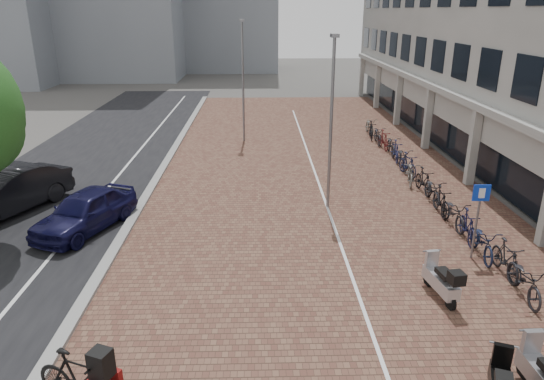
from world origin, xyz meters
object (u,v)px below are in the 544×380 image
at_px(car_dark, 5,192).
at_px(hero_bike, 81,380).
at_px(car_navy, 85,211).
at_px(scooter_front, 441,279).
at_px(parking_sign, 479,210).

height_order(car_dark, hero_bike, car_dark).
height_order(car_navy, car_dark, car_dark).
relative_size(car_dark, scooter_front, 3.10).
distance_m(car_navy, car_dark, 3.86).
bearing_deg(parking_sign, scooter_front, -127.24).
bearing_deg(parking_sign, car_dark, 167.94).
xyz_separation_m(hero_bike, parking_sign, (10.02, 5.78, 0.99)).
height_order(hero_bike, parking_sign, parking_sign).
relative_size(car_navy, car_dark, 0.82).
bearing_deg(car_navy, scooter_front, -0.62).
bearing_deg(car_navy, hero_bike, -50.00).
bearing_deg(car_navy, car_dark, 177.50).
distance_m(car_navy, hero_bike, 8.67).
height_order(car_dark, parking_sign, parking_sign).
relative_size(car_dark, hero_bike, 2.41).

